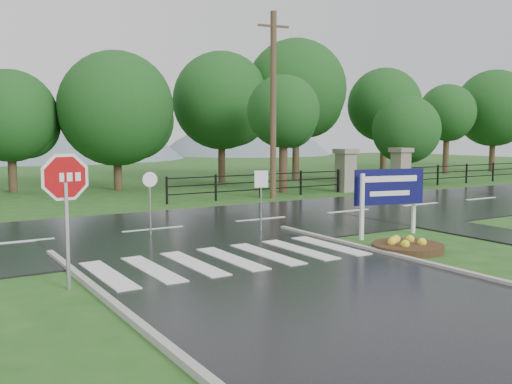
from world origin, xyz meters
TOP-DOWN VIEW (x-y plane):
  - ground at (0.00, 0.00)m, footprint 120.00×120.00m
  - main_road at (0.00, 10.00)m, footprint 90.00×8.00m
  - walkway at (8.50, 4.00)m, footprint 2.20×11.00m
  - crosswalk at (0.00, 5.00)m, footprint 6.50×2.80m
  - pillar_west at (13.00, 16.00)m, footprint 1.00×1.00m
  - pillar_east at (17.00, 16.00)m, footprint 1.00×1.00m
  - fence_west at (7.75, 16.00)m, footprint 9.58×0.08m
  - hills at (3.49, 65.00)m, footprint 102.00×48.00m
  - treeline at (1.00, 24.00)m, footprint 83.20×5.20m
  - stop_sign at (-3.93, 4.47)m, footprint 1.26×0.10m
  - estate_billboard at (5.55, 5.39)m, footprint 2.24×0.57m
  - flower_bed at (4.47, 3.60)m, footprint 1.83×1.83m
  - reg_sign_small at (2.74, 7.99)m, footprint 0.41×0.16m
  - reg_sign_round at (-0.40, 9.17)m, footprint 0.44×0.08m
  - utility_pole_east at (8.14, 15.50)m, footprint 1.52×0.36m
  - entrance_tree_left at (10.09, 17.50)m, footprint 3.72×3.72m
  - entrance_tree_right at (18.94, 17.50)m, footprint 4.03×4.03m

SIDE VIEW (x-z plane):
  - hills at x=3.49m, z-range -39.54..8.46m
  - ground at x=0.00m, z-range 0.00..0.00m
  - main_road at x=0.00m, z-range -0.02..0.02m
  - walkway at x=8.50m, z-range -0.02..0.02m
  - treeline at x=1.00m, z-range -5.00..5.00m
  - crosswalk at x=0.00m, z-range 0.05..0.07m
  - flower_bed at x=4.47m, z-range -0.05..0.32m
  - fence_west at x=7.75m, z-range 0.12..1.32m
  - pillar_west at x=13.00m, z-range 0.06..2.30m
  - pillar_east at x=17.00m, z-range 0.06..2.30m
  - reg_sign_round at x=-0.40m, z-range 0.28..2.19m
  - reg_sign_small at x=2.74m, z-range 0.42..2.33m
  - estate_billboard at x=5.55m, z-range 0.38..2.38m
  - stop_sign at x=-3.93m, z-range 0.55..3.39m
  - entrance_tree_right at x=18.94m, z-range 0.60..5.87m
  - entrance_tree_left at x=10.09m, z-range 1.11..7.13m
  - utility_pole_east at x=8.14m, z-range 0.07..8.65m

